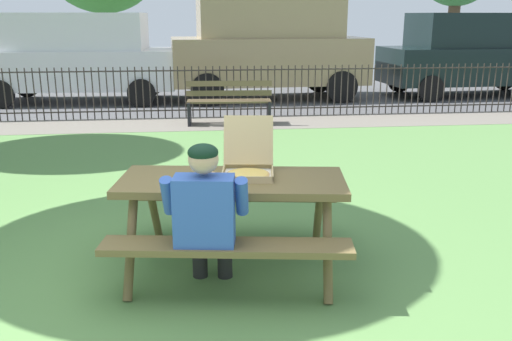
% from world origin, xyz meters
% --- Properties ---
extents(ground, '(28.00, 11.53, 0.02)m').
position_xyz_m(ground, '(0.00, 1.76, -0.01)').
color(ground, '#598646').
extents(cobblestone_walkway, '(28.00, 1.40, 0.01)m').
position_xyz_m(cobblestone_walkway, '(0.00, 6.83, -0.00)').
color(cobblestone_walkway, slate).
extents(street_asphalt, '(28.00, 6.23, 0.01)m').
position_xyz_m(street_asphalt, '(0.00, 10.64, -0.01)').
color(street_asphalt, '#515154').
extents(picnic_table_foreground, '(1.99, 1.72, 0.79)m').
position_xyz_m(picnic_table_foreground, '(0.67, 0.46, 0.60)').
color(picnic_table_foreground, brown).
rests_on(picnic_table_foreground, ground).
extents(pizza_box_open, '(0.47, 0.54, 0.45)m').
position_xyz_m(pizza_box_open, '(0.81, 0.58, 0.86)').
color(pizza_box_open, tan).
rests_on(pizza_box_open, picnic_table_foreground).
extents(pizza_slice_on_table, '(0.30, 0.27, 0.02)m').
position_xyz_m(pizza_slice_on_table, '(0.43, 0.58, 0.78)').
color(pizza_slice_on_table, '#F4D46A').
rests_on(pizza_slice_on_table, picnic_table_foreground).
extents(adult_at_table, '(0.63, 0.63, 1.19)m').
position_xyz_m(adult_at_table, '(0.45, -0.01, 0.66)').
color(adult_at_table, black).
rests_on(adult_at_table, ground).
extents(iron_fence_streetside, '(21.38, 0.03, 1.04)m').
position_xyz_m(iron_fence_streetside, '(-0.00, 7.53, 0.53)').
color(iron_fence_streetside, '#2D2823').
rests_on(iron_fence_streetside, ground).
extents(park_bench_center, '(1.62, 0.54, 0.85)m').
position_xyz_m(park_bench_center, '(1.04, 6.69, 0.42)').
color(park_bench_center, brown).
rests_on(park_bench_center, ground).
extents(parked_car_center, '(4.67, 2.09, 2.08)m').
position_xyz_m(parked_car_center, '(-2.33, 9.97, 1.10)').
color(parked_car_center, silver).
rests_on(parked_car_center, ground).
extents(parked_car_right, '(4.80, 2.27, 2.46)m').
position_xyz_m(parked_car_right, '(2.24, 9.97, 1.31)').
color(parked_car_right, '#9B855E').
rests_on(parked_car_right, ground).
extents(parked_car_far_right, '(4.69, 2.15, 2.08)m').
position_xyz_m(parked_car_far_right, '(7.56, 9.97, 1.10)').
color(parked_car_far_right, black).
rests_on(parked_car_far_right, ground).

